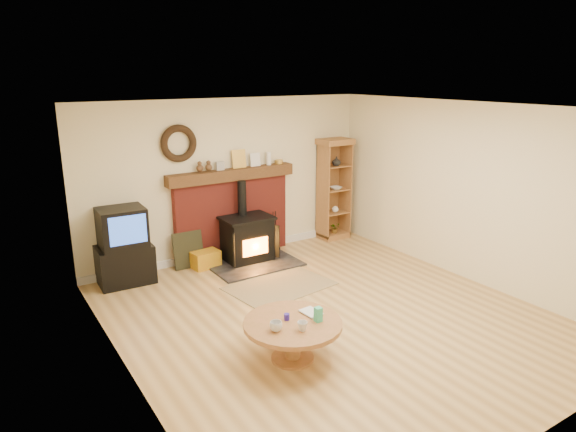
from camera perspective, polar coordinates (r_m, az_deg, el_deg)
ground at (r=6.67m, az=4.55°, el=-11.00°), size 5.50×5.50×0.00m
room_shell at (r=6.15m, az=4.23°, el=3.71°), size 5.02×5.52×2.61m
chimney_breast at (r=8.52m, az=-6.21°, el=0.74°), size 2.20×0.22×1.78m
wood_stove at (r=8.34m, az=-4.46°, el=-2.67°), size 1.40×1.00×1.31m
area_rug at (r=7.49m, az=-0.91°, el=-7.77°), size 1.56×1.17×0.01m
tv_unit at (r=7.79m, az=-17.77°, el=-3.37°), size 0.79×0.58×1.13m
curio_cabinet at (r=9.43m, az=5.05°, el=3.02°), size 0.59×0.43×1.84m
firelog_box at (r=8.24m, az=-9.12°, el=-4.78°), size 0.46×0.31×0.27m
leaning_painting at (r=8.24m, az=-11.02°, el=-3.72°), size 0.48×0.13×0.58m
fire_tools at (r=8.91m, az=-1.41°, el=-3.16°), size 0.16×0.16×0.70m
coffee_table at (r=5.57m, az=0.54°, el=-12.44°), size 1.06×1.06×0.61m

